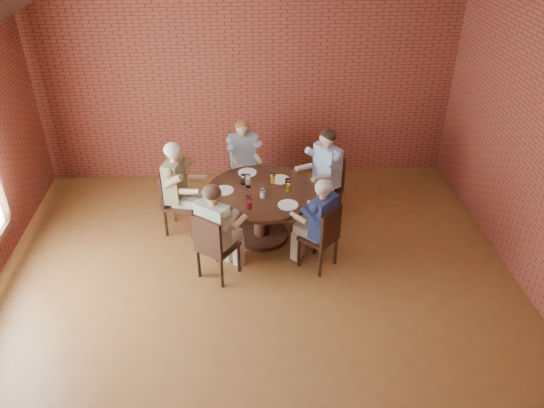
{
  "coord_description": "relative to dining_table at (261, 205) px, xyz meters",
  "views": [
    {
      "loc": [
        -0.14,
        -4.45,
        4.33
      ],
      "look_at": [
        0.22,
        1.0,
        0.91
      ],
      "focal_mm": 35.0,
      "sensor_mm": 36.0,
      "label": 1
    }
  ],
  "objects": [
    {
      "name": "glass_e",
      "position": [
        -0.17,
        -0.14,
        0.29
      ],
      "size": [
        0.07,
        0.07,
        0.14
      ],
      "primitive_type": "cylinder",
      "color": "white",
      "rests_on": "dining_table"
    },
    {
      "name": "plate_c",
      "position": [
        -0.49,
        0.02,
        0.23
      ],
      "size": [
        0.26,
        0.26,
        0.01
      ],
      "primitive_type": "cylinder",
      "color": "white",
      "rests_on": "dining_table"
    },
    {
      "name": "floor",
      "position": [
        -0.12,
        -1.61,
        -0.53
      ],
      "size": [
        7.0,
        7.0,
        0.0
      ],
      "primitive_type": "plane",
      "color": "brown",
      "rests_on": "ground"
    },
    {
      "name": "glass_d",
      "position": [
        -0.17,
        0.19,
        0.29
      ],
      "size": [
        0.07,
        0.07,
        0.14
      ],
      "primitive_type": "cylinder",
      "color": "white",
      "rests_on": "dining_table"
    },
    {
      "name": "glass_a",
      "position": [
        0.35,
        0.04,
        0.29
      ],
      "size": [
        0.07,
        0.07,
        0.14
      ],
      "primitive_type": "cylinder",
      "color": "white",
      "rests_on": "dining_table"
    },
    {
      "name": "glass_g",
      "position": [
        0.01,
        -0.18,
        0.29
      ],
      "size": [
        0.07,
        0.07,
        0.14
      ],
      "primitive_type": "cylinder",
      "color": "white",
      "rests_on": "dining_table"
    },
    {
      "name": "chair_b",
      "position": [
        -0.23,
        1.18,
        -0.04
      ],
      "size": [
        0.46,
        0.46,
        0.9
      ],
      "rotation": [
        0.0,
        0.0,
        0.19
      ],
      "color": "#331811",
      "rests_on": "floor"
    },
    {
      "name": "chair_e",
      "position": [
        0.74,
        -0.72,
        -0.04
      ],
      "size": [
        0.56,
        0.56,
        0.9
      ],
      "rotation": [
        0.0,
        0.0,
        3.94
      ],
      "color": "#331811",
      "rests_on": "floor"
    },
    {
      "name": "diner_e",
      "position": [
        0.68,
        -0.67,
        0.1
      ],
      "size": [
        0.77,
        0.77,
        1.27
      ],
      "primitive_type": null,
      "rotation": [
        0.0,
        0.0,
        3.94
      ],
      "color": "navy",
      "rests_on": "floor"
    },
    {
      "name": "plate_b",
      "position": [
        -0.17,
        0.5,
        0.23
      ],
      "size": [
        0.26,
        0.26,
        0.01
      ],
      "primitive_type": "cylinder",
      "color": "white",
      "rests_on": "dining_table"
    },
    {
      "name": "smartphone",
      "position": [
        0.34,
        -0.34,
        0.23
      ],
      "size": [
        0.09,
        0.14,
        0.01
      ],
      "primitive_type": "cube",
      "rotation": [
        0.0,
        0.0,
        0.17
      ],
      "color": "black",
      "rests_on": "dining_table"
    },
    {
      "name": "plate_d",
      "position": [
        0.32,
        -0.4,
        0.23
      ],
      "size": [
        0.26,
        0.26,
        0.01
      ],
      "primitive_type": "cylinder",
      "color": "white",
      "rests_on": "dining_table"
    },
    {
      "name": "diner_b",
      "position": [
        -0.21,
        1.11,
        0.1
      ],
      "size": [
        0.59,
        0.68,
        1.27
      ],
      "primitive_type": null,
      "rotation": [
        0.0,
        0.0,
        0.19
      ],
      "color": "#8EA4B5",
      "rests_on": "floor"
    },
    {
      "name": "chair_c",
      "position": [
        -1.19,
        0.28,
        -0.02
      ],
      "size": [
        0.52,
        0.52,
        0.94
      ],
      "rotation": [
        0.0,
        0.0,
        1.34
      ],
      "color": "#331811",
      "rests_on": "floor"
    },
    {
      "name": "diner_a",
      "position": [
        0.92,
        0.52,
        0.15
      ],
      "size": [
        0.84,
        0.8,
        1.35
      ],
      "primitive_type": null,
      "rotation": [
        0.0,
        0.0,
        -1.05
      ],
      "color": "#4065A6",
      "rests_on": "floor"
    },
    {
      "name": "wall_back",
      "position": [
        -0.12,
        1.89,
        1.17
      ],
      "size": [
        7.0,
        0.0,
        7.0
      ],
      "primitive_type": "plane",
      "rotation": [
        1.57,
        0.0,
        0.0
      ],
      "color": "brown",
      "rests_on": "ground"
    },
    {
      "name": "diner_c",
      "position": [
        -1.1,
        0.26,
        0.14
      ],
      "size": [
        0.76,
        0.67,
        1.35
      ],
      "primitive_type": null,
      "rotation": [
        0.0,
        0.0,
        1.34
      ],
      "color": "brown",
      "rests_on": "floor"
    },
    {
      "name": "chair_a",
      "position": [
        0.99,
        0.57,
        -0.02
      ],
      "size": [
        0.59,
        0.59,
        0.95
      ],
      "rotation": [
        0.0,
        0.0,
        -1.05
      ],
      "color": "#331811",
      "rests_on": "floor"
    },
    {
      "name": "glass_f",
      "position": [
        -0.17,
        -0.43,
        0.29
      ],
      "size": [
        0.07,
        0.07,
        0.14
      ],
      "primitive_type": "cylinder",
      "color": "white",
      "rests_on": "dining_table"
    },
    {
      "name": "glass_b",
      "position": [
        0.17,
        0.2,
        0.29
      ],
      "size": [
        0.07,
        0.07,
        0.14
      ],
      "primitive_type": "cylinder",
      "color": "white",
      "rests_on": "dining_table"
    },
    {
      "name": "dining_table",
      "position": [
        0.0,
        0.0,
        0.0
      ],
      "size": [
        1.48,
        1.48,
        0.75
      ],
      "color": "#331811",
      "rests_on": "floor"
    },
    {
      "name": "glass_h",
      "position": [
        0.35,
        -0.04,
        0.29
      ],
      "size": [
        0.07,
        0.07,
        0.14
      ],
      "primitive_type": "cylinder",
      "color": "white",
      "rests_on": "dining_table"
    },
    {
      "name": "ceiling",
      "position": [
        -0.12,
        -1.61,
        2.87
      ],
      "size": [
        7.0,
        7.0,
        0.0
      ],
      "primitive_type": "plane",
      "rotation": [
        3.14,
        0.0,
        0.0
      ],
      "color": "silver",
      "rests_on": "wall_back"
    },
    {
      "name": "diner_d",
      "position": [
        -0.57,
        -0.77,
        0.13
      ],
      "size": [
        0.79,
        0.82,
        1.31
      ],
      "primitive_type": null,
      "rotation": [
        0.0,
        0.0,
        2.5
      ],
      "color": "tan",
      "rests_on": "floor"
    },
    {
      "name": "plate_a",
      "position": [
        0.28,
        0.27,
        0.23
      ],
      "size": [
        0.26,
        0.26,
        0.01
      ],
      "primitive_type": "cylinder",
      "color": "white",
      "rests_on": "dining_table"
    },
    {
      "name": "chair_d",
      "position": [
        -0.62,
        -0.84,
        -0.03
      ],
      "size": [
        0.58,
        0.58,
        0.93
      ],
      "rotation": [
        0.0,
        0.0,
        2.5
      ],
      "color": "#331811",
      "rests_on": "floor"
    },
    {
      "name": "glass_c",
      "position": [
        -0.23,
        0.2,
        0.29
      ],
      "size": [
        0.07,
        0.07,
        0.14
      ],
      "primitive_type": "cylinder",
      "color": "white",
      "rests_on": "dining_table"
    }
  ]
}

